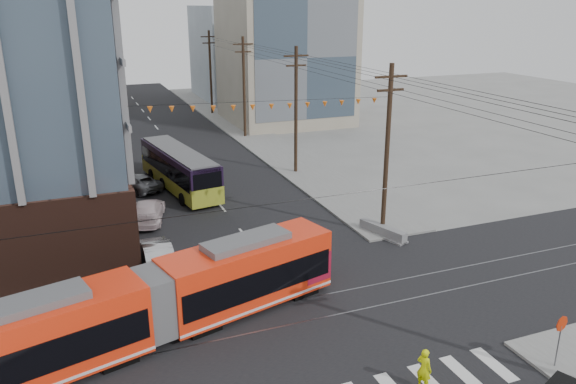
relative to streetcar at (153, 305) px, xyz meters
name	(u,v)px	position (x,y,z in m)	size (l,w,h in m)	color
ground	(342,354)	(7.28, -4.08, -1.78)	(160.00, 160.00, 0.00)	slate
bg_bldg_ne_near	(285,57)	(23.28, 43.92, 6.22)	(14.00, 14.00, 16.00)	gray
bg_bldg_nw_far	(27,35)	(-6.72, 67.92, 8.22)	(16.00, 18.00, 20.00)	gray
bg_bldg_ne_far	(250,52)	(25.28, 63.92, 5.22)	(16.00, 16.00, 14.00)	#8C99A5
utility_pole_far	(211,73)	(15.78, 51.92, 3.72)	(0.30, 0.30, 11.00)	black
streetcar	(153,305)	(0.00, 0.00, 0.00)	(18.52, 2.61, 3.57)	#F62F10
city_bus	(179,169)	(5.29, 21.18, -0.11)	(2.56, 11.82, 3.35)	black
parked_car_silver	(157,253)	(1.26, 7.60, -1.03)	(1.61, 4.61, 1.52)	#AEAFB0
parked_car_white	(147,211)	(1.80, 14.89, -1.04)	(2.10, 5.16, 1.50)	silver
parked_car_grey	(137,182)	(2.02, 22.07, -1.13)	(2.19, 4.75, 1.32)	#505256
pedestrian	(424,369)	(9.23, -7.23, -0.91)	(0.64, 0.42, 1.76)	#DDED08
stop_sign	(558,344)	(15.02, -8.20, -0.63)	(0.70, 0.70, 2.32)	red
jersey_barrier	(383,231)	(15.58, 6.55, -1.42)	(0.81, 3.61, 0.72)	slate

